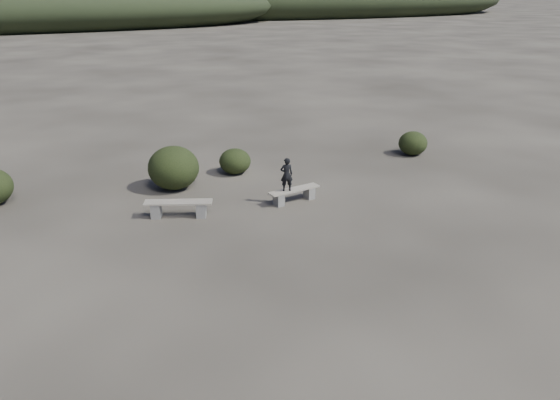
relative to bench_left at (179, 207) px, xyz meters
name	(u,v)px	position (x,y,z in m)	size (l,w,h in m)	color
ground	(323,319)	(1.70, -5.88, -0.28)	(1200.00, 1200.00, 0.00)	#2A2621
bench_left	(179,207)	(0.00, 0.00, 0.00)	(1.87, 0.92, 0.46)	slate
bench_right	(294,194)	(3.39, -0.02, -0.04)	(1.65, 0.67, 0.40)	slate
seated_person	(287,174)	(3.13, -0.08, 0.62)	(0.36, 0.24, 0.99)	black
shrub_b	(174,168)	(0.28, 2.32, 0.40)	(1.58, 1.58, 1.35)	black
shrub_c	(235,161)	(2.46, 3.11, 0.15)	(1.07, 1.07, 0.85)	black
shrub_e	(413,143)	(9.32, 2.97, 0.16)	(1.07, 1.07, 0.89)	black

